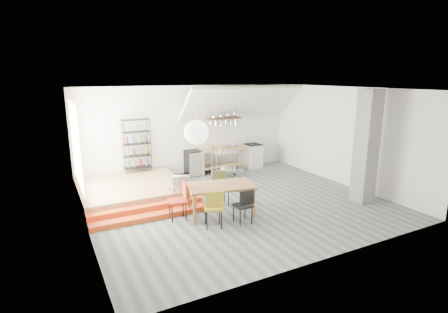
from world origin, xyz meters
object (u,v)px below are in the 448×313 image
rolling_cart (226,162)px  mini_fridge (193,163)px  stove (253,155)px  dining_table (220,188)px

rolling_cart → mini_fridge: rolling_cart is taller
stove → dining_table: stove is taller
stove → dining_table: size_ratio=0.64×
stove → dining_table: 4.93m
stove → rolling_cart: bearing=-152.2°
stove → rolling_cart: (-1.65, -0.87, 0.13)m
rolling_cart → mini_fridge: (-0.85, 0.92, -0.16)m
stove → mini_fridge: size_ratio=1.28×
stove → dining_table: bearing=-132.0°
dining_table → rolling_cart: 3.24m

